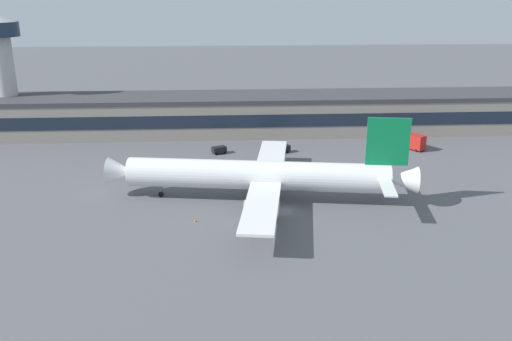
% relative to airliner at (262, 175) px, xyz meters
% --- Properties ---
extents(ground_plane, '(600.00, 600.00, 0.00)m').
position_rel_airliner_xyz_m(ground_plane, '(4.07, -5.75, -5.35)').
color(ground_plane, '#56565B').
extents(terminal_building, '(175.46, 17.82, 11.28)m').
position_rel_airliner_xyz_m(terminal_building, '(4.07, 53.74, 0.31)').
color(terminal_building, gray).
rests_on(terminal_building, ground_plane).
extents(airliner, '(62.70, 53.75, 17.77)m').
position_rel_airliner_xyz_m(airliner, '(0.00, 0.00, 0.00)').
color(airliner, white).
rests_on(airliner, ground_plane).
extents(control_tower, '(11.66, 11.66, 33.98)m').
position_rel_airliner_xyz_m(control_tower, '(-70.14, 57.26, 15.72)').
color(control_tower, '#B7B7B2').
rests_on(control_tower, ground_plane).
extents(belt_loader, '(6.66, 4.43, 1.95)m').
position_rel_airliner_xyz_m(belt_loader, '(6.70, 32.23, -4.20)').
color(belt_loader, black).
rests_on(belt_loader, ground_plane).
extents(baggage_tug, '(4.11, 3.35, 1.85)m').
position_rel_airliner_xyz_m(baggage_tug, '(-8.76, 32.85, -4.26)').
color(baggage_tug, black).
rests_on(baggage_tug, ground_plane).
extents(catering_truck, '(6.21, 7.41, 4.15)m').
position_rel_airliner_xyz_m(catering_truck, '(42.72, 33.96, -3.06)').
color(catering_truck, red).
rests_on(catering_truck, ground_plane).
extents(traffic_cone_0, '(0.53, 0.53, 0.66)m').
position_rel_airliner_xyz_m(traffic_cone_0, '(-13.05, -10.03, -5.02)').
color(traffic_cone_0, '#F2590C').
rests_on(traffic_cone_0, ground_plane).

